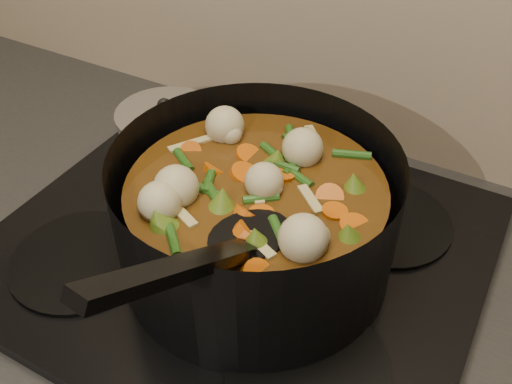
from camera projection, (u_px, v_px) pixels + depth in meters
The scene contains 3 objects.
stovetop at pixel (239, 246), 0.77m from camera, with size 0.62×0.54×0.03m.
stockpot at pixel (256, 218), 0.68m from camera, with size 0.42×0.50×0.25m.
saucepan at pixel (168, 139), 0.86m from camera, with size 0.15×0.15×0.12m.
Camera 1 is at (0.28, 1.47, 1.47)m, focal length 40.00 mm.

